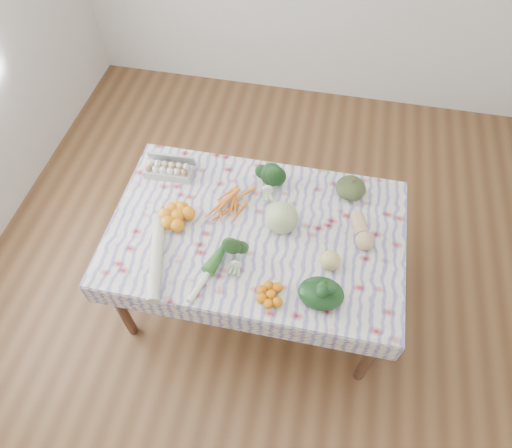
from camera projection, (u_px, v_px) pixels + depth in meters
name	position (u px, v px, depth m)	size (l,w,h in m)	color
ground	(256.00, 292.00, 3.19)	(4.50, 4.50, 0.00)	brown
dining_table	(256.00, 238.00, 2.64)	(1.60, 1.00, 0.75)	brown
tablecloth	(256.00, 231.00, 2.57)	(1.66, 1.06, 0.01)	white
egg_carton	(168.00, 171.00, 2.77)	(0.29, 0.12, 0.08)	#B4B3AF
carrot_bunch	(232.00, 203.00, 2.65)	(0.24, 0.22, 0.04)	orange
kale_bunch	(267.00, 179.00, 2.69)	(0.18, 0.15, 0.15)	#153915
kabocha_squash	(351.00, 188.00, 2.67)	(0.17, 0.17, 0.11)	#3D4C26
cabbage	(282.00, 218.00, 2.50)	(0.18, 0.18, 0.18)	#AABD7B
butternut_squash	(362.00, 231.00, 2.50)	(0.10, 0.23, 0.10)	tan
orange_cluster	(177.00, 216.00, 2.57)	(0.25, 0.25, 0.08)	orange
broccoli	(237.00, 256.00, 2.41)	(0.13, 0.13, 0.10)	#21491D
mandarin_cluster	(271.00, 294.00, 2.30)	(0.18, 0.18, 0.06)	orange
grapefruit	(330.00, 261.00, 2.39)	(0.11, 0.11, 0.11)	#D7C46B
spinach_bag	(321.00, 293.00, 2.28)	(0.23, 0.19, 0.10)	black
daikon	(156.00, 263.00, 2.40)	(0.07, 0.07, 0.46)	beige
leek	(207.00, 275.00, 2.38)	(0.04, 0.04, 0.35)	white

